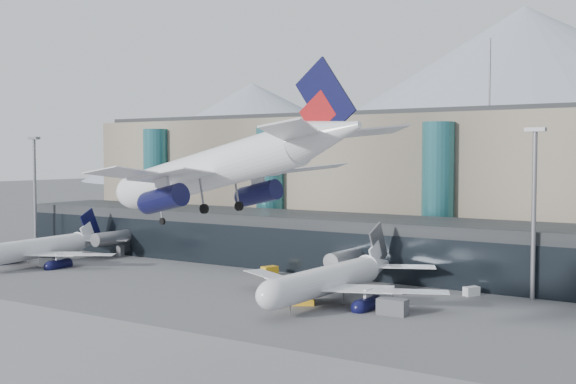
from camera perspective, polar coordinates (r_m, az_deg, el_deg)
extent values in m
plane|color=#515154|center=(86.45, -10.07, -11.55)|extent=(900.00, 900.00, 0.00)
cube|color=slate|center=(76.57, -17.96, -13.56)|extent=(400.00, 40.00, 0.04)
cube|color=black|center=(133.18, 7.21, -4.21)|extent=(170.00, 18.00, 10.00)
cube|color=black|center=(125.42, 5.44, -5.11)|extent=(170.00, 0.40, 8.00)
cylinder|color=slate|center=(156.77, -13.11, -3.47)|extent=(2.80, 14.00, 2.80)
cube|color=slate|center=(157.13, -13.10, -4.56)|extent=(1.20, 1.20, 2.40)
cylinder|color=slate|center=(123.55, 4.99, -5.13)|extent=(2.80, 14.00, 2.80)
cube|color=slate|center=(124.01, 4.98, -6.51)|extent=(1.20, 1.20, 2.40)
cube|color=gray|center=(172.15, 4.34, 0.78)|extent=(130.00, 30.00, 30.00)
cube|color=black|center=(172.25, 4.36, 5.93)|extent=(123.50, 28.00, 1.00)
cylinder|color=#256369|center=(185.71, -10.38, 0.59)|extent=(6.40, 6.40, 28.00)
cylinder|color=#256369|center=(163.75, -1.42, 0.32)|extent=(6.40, 6.40, 28.00)
cylinder|color=#256369|center=(145.06, 11.75, -0.09)|extent=(6.40, 6.40, 28.00)
cylinder|color=slate|center=(159.17, 15.65, 8.78)|extent=(0.40, 0.40, 16.00)
cone|color=gray|center=(543.54, -2.85, 4.67)|extent=(320.00, 320.00, 75.00)
cone|color=gray|center=(457.65, 18.09, 7.03)|extent=(400.00, 400.00, 110.00)
cylinder|color=slate|center=(173.67, -19.36, -0.19)|extent=(0.70, 0.70, 25.00)
cube|color=slate|center=(173.46, -19.44, 4.03)|extent=(3.00, 1.20, 0.60)
cylinder|color=slate|center=(112.84, 18.85, -1.81)|extent=(0.70, 0.70, 25.00)
cube|color=slate|center=(112.53, 18.96, 4.69)|extent=(3.00, 1.20, 0.60)
cylinder|color=white|center=(67.75, -5.26, 3.01)|extent=(23.02, 6.87, 3.76)
ellipsoid|color=white|center=(76.33, -11.19, 2.97)|extent=(5.74, 4.46, 3.76)
cone|color=white|center=(58.12, 4.80, 3.21)|extent=(6.95, 4.62, 3.76)
cube|color=white|center=(61.14, -9.68, 2.41)|extent=(10.03, 17.13, 0.19)
cylinder|color=black|center=(63.43, -9.06, 0.70)|extent=(4.79, 2.68, 2.07)
cube|color=white|center=(54.52, 1.98, 3.43)|extent=(5.94, 9.04, 0.15)
cube|color=white|center=(72.55, 0.26, 2.54)|extent=(13.45, 16.62, 0.19)
cylinder|color=black|center=(71.99, -1.53, 1.00)|extent=(4.79, 2.68, 2.07)
cube|color=white|center=(61.86, 7.28, 3.35)|extent=(7.58, 8.74, 0.15)
cube|color=black|center=(58.02, 5.07, 6.18)|extent=(5.60, 1.00, 6.63)
cube|color=maroon|center=(58.55, 4.29, 5.05)|extent=(3.76, 0.78, 3.62)
cylinder|color=slate|center=(73.72, -9.54, 1.08)|extent=(0.15, 0.15, 3.01)
cylinder|color=black|center=(73.77, -9.53, 0.06)|extent=(0.69, 0.33, 0.67)
cylinder|color=black|center=(65.59, -6.07, -0.28)|extent=(0.90, 0.45, 0.86)
cylinder|color=black|center=(68.75, -3.32, -0.12)|extent=(0.90, 0.45, 0.86)
cylinder|color=white|center=(150.28, -18.93, -3.73)|extent=(6.24, 24.52, 4.02)
cone|color=white|center=(161.31, -14.91, -3.14)|extent=(4.64, 7.27, 4.02)
cube|color=white|center=(145.47, -16.07, -4.16)|extent=(17.93, 13.83, 0.20)
cylinder|color=black|center=(146.19, -17.03, -4.95)|extent=(2.65, 5.03, 2.21)
cube|color=white|center=(158.07, -13.61, -3.18)|extent=(9.43, 7.84, 0.16)
cube|color=white|center=(157.86, -20.64, -3.68)|extent=(18.29, 11.38, 0.20)
cylinder|color=black|center=(155.65, -20.50, -4.53)|extent=(2.65, 5.03, 2.21)
cube|color=white|center=(164.59, -16.16, -2.97)|extent=(9.65, 6.67, 0.16)
cube|color=black|center=(161.26, -14.84, -2.00)|extent=(0.79, 6.00, 7.07)
cube|color=white|center=(160.60, -15.09, -2.45)|extent=(0.65, 4.02, 3.87)
cylinder|color=slate|center=(144.95, -21.36, -5.05)|extent=(0.16, 0.16, 3.22)
cylinder|color=black|center=(145.15, -21.35, -5.60)|extent=(0.32, 0.73, 0.71)
cylinder|color=black|center=(149.79, -17.98, -5.28)|extent=(0.44, 0.95, 0.92)
cylinder|color=black|center=(153.24, -19.25, -5.12)|extent=(0.44, 0.95, 0.92)
cylinder|color=white|center=(107.00, 3.56, -6.15)|extent=(5.00, 25.36, 4.18)
ellipsoid|color=white|center=(96.57, -0.35, -7.14)|extent=(4.37, 5.99, 4.18)
cone|color=white|center=(120.99, 7.56, -5.00)|extent=(4.41, 7.34, 4.18)
cube|color=white|center=(104.40, 8.34, -6.79)|extent=(18.99, 12.72, 0.21)
cylinder|color=black|center=(104.48, 6.91, -7.96)|extent=(2.46, 5.12, 2.30)
cube|color=white|center=(118.77, 9.73, -5.07)|extent=(10.00, 7.37, 0.17)
cube|color=white|center=(113.44, 0.12, -5.97)|extent=(18.85, 13.61, 0.21)
cylinder|color=black|center=(111.42, 0.61, -7.25)|extent=(2.46, 5.12, 2.30)
cube|color=white|center=(123.33, 5.46, -4.74)|extent=(9.93, 7.79, 0.17)
cube|color=slate|center=(120.89, 7.65, -3.41)|extent=(0.45, 6.25, 7.36)
cube|color=white|center=(120.08, 7.41, -4.05)|extent=(0.43, 4.19, 4.02)
cylinder|color=slate|center=(100.15, 0.91, -8.35)|extent=(0.17, 0.17, 3.35)
cylinder|color=black|center=(100.45, 0.91, -9.17)|extent=(0.29, 0.75, 0.74)
cylinder|color=black|center=(107.41, 5.01, -8.38)|extent=(0.40, 0.97, 0.95)
cylinder|color=black|center=(109.94, 2.72, -8.11)|extent=(0.40, 0.97, 0.95)
cube|color=silver|center=(147.56, -18.41, -5.24)|extent=(3.61, 2.86, 1.78)
cube|color=gold|center=(129.80, -1.46, -6.24)|extent=(2.57, 3.21, 1.61)
cube|color=#4F5055|center=(99.38, 8.26, -8.96)|extent=(4.09, 2.29, 2.22)
cube|color=silver|center=(114.88, 14.29, -7.61)|extent=(2.32, 2.75, 1.39)
cube|color=#4F5055|center=(168.38, -21.17, -4.25)|extent=(2.06, 3.64, 1.98)
cube|color=silver|center=(107.52, 8.56, -8.28)|extent=(2.45, 2.74, 1.38)
cube|color=gold|center=(104.87, 1.06, -8.35)|extent=(4.19, 3.54, 2.05)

